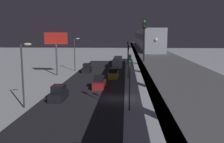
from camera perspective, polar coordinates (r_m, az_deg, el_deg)
The scene contains 16 objects.
ground_plane at distance 34.57m, azimuth 0.54°, elevation -6.06°, with size 240.00×240.00×0.00m, color silver.
avenue_asphalt at distance 35.00m, azimuth -6.29°, elevation -5.92°, with size 11.00×94.21×0.01m, color #28282D.
elevated_railway at distance 33.79m, azimuth 9.54°, elevation 2.52°, with size 5.00×94.21×6.04m.
subway_train at distance 51.78m, azimuth 7.52°, elevation 7.49°, with size 2.94×36.87×3.40m.
rail_signal at distance 24.46m, azimuth 7.23°, elevation 8.59°, with size 0.36×0.41×4.00m.
sedan_black at distance 57.82m, azimuth -5.66°, elevation 0.63°, with size 1.91×4.10×1.97m.
sedan_black_2 at distance 34.45m, azimuth -11.89°, elevation -4.93°, with size 1.80×4.16×1.97m.
sedan_yellow at distance 50.02m, azimuth 0.32°, elevation -0.55°, with size 1.80×4.62×1.97m.
sedan_red at distance 40.94m, azimuth -2.87°, elevation -2.61°, with size 1.80×4.44×1.97m.
box_truck at distance 66.36m, azimuth 1.22°, elevation 2.18°, with size 2.40×7.40×2.80m.
traffic_light_near at distance 28.48m, azimuth 3.98°, elevation -0.61°, with size 0.32×0.44×6.40m.
traffic_light_mid at distance 49.87m, azimuth 3.68°, elevation 3.34°, with size 0.32×0.44×6.40m.
traffic_light_far at distance 71.35m, azimuth 3.56°, elevation 4.91°, with size 0.32×0.44×6.40m.
commercial_billboard at distance 53.77m, azimuth -12.43°, elevation 6.34°, with size 4.80×0.36×8.90m.
street_lamp_near at distance 31.00m, azimuth -19.13°, elevation 0.84°, with size 1.35×0.44×7.65m.
street_lamp_far at distance 59.71m, azimuth -8.18°, elevation 4.72°, with size 1.35×0.44×7.65m.
Camera 1 is at (-1.57, 33.41, 8.73)m, focal length 40.77 mm.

